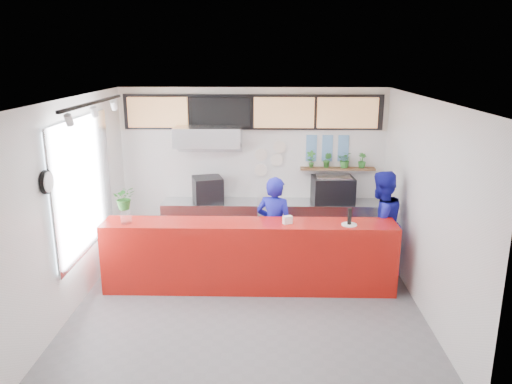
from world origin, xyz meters
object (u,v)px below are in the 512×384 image
at_px(staff_center, 275,227).
at_px(staff_right, 380,224).
at_px(panini_oven, 208,189).
at_px(espresso_machine, 333,190).
at_px(pepper_mill, 350,216).
at_px(service_counter, 249,256).

bearing_deg(staff_center, staff_right, -156.49).
height_order(panini_oven, staff_right, staff_right).
relative_size(panini_oven, staff_center, 0.30).
height_order(espresso_machine, pepper_mill, espresso_machine).
distance_m(staff_center, staff_right, 1.72).
height_order(service_counter, pepper_mill, pepper_mill).
distance_m(panini_oven, staff_center, 1.84).
bearing_deg(staff_center, service_counter, 71.48).
distance_m(panini_oven, pepper_mill, 3.02).
relative_size(staff_right, pepper_mill, 7.18).
bearing_deg(staff_right, pepper_mill, 15.43).
bearing_deg(staff_right, staff_center, -28.78).
distance_m(espresso_machine, staff_right, 1.42).
xyz_separation_m(service_counter, staff_right, (2.12, 0.55, 0.34)).
relative_size(service_counter, staff_center, 2.64).
bearing_deg(staff_center, espresso_machine, -108.56).
bearing_deg(pepper_mill, panini_oven, 141.20).
bearing_deg(staff_center, panini_oven, -25.54).
height_order(staff_center, staff_right, staff_right).
xyz_separation_m(staff_center, pepper_mill, (1.11, -0.57, 0.39)).
relative_size(service_counter, staff_right, 2.52).
height_order(service_counter, staff_center, staff_center).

